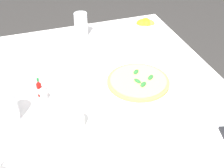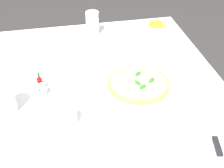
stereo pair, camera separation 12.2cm
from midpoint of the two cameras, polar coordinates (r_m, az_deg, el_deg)
dining_table at (r=1.32m, az=-1.91°, el=-5.40°), size 1.11×1.11×0.75m
pizza_plate at (r=1.23m, az=7.71°, el=-0.49°), size 0.33×0.33×0.02m
pizza at (r=1.22m, az=7.77°, el=0.03°), size 0.25×0.25×0.02m
coffee_cup_far_right at (r=1.06m, az=-5.25°, el=-6.24°), size 0.13×0.13×0.06m
water_glass_back_corner at (r=1.13m, az=-16.11°, el=-2.86°), size 0.07×0.07×0.13m
water_glass_left_edge at (r=1.59m, az=-1.39°, el=10.88°), size 0.07×0.07×0.12m
napkin_folded at (r=1.09m, az=21.18°, el=-9.38°), size 0.24×0.16×0.02m
dinner_knife at (r=1.08m, az=21.30°, el=-8.76°), size 0.19×0.06×0.01m
citrus_bowl at (r=1.63m, az=10.61°, el=9.93°), size 0.15×0.15×0.07m
hot_sauce_bottle at (r=1.22m, az=-10.32°, el=0.04°), size 0.02×0.02×0.08m
salt_shaker at (r=1.24m, az=-10.81°, el=0.42°), size 0.03×0.03×0.06m
pepper_shaker at (r=1.20m, az=-9.73°, el=-1.04°), size 0.03×0.03×0.06m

